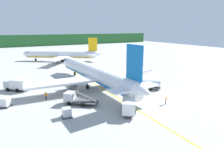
% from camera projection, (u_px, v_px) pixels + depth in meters
% --- Properties ---
extents(ground, '(240.00, 320.00, 0.20)m').
position_uv_depth(ground, '(81.00, 64.00, 81.85)').
color(ground, '#A8A8A3').
extents(distant_treeline, '(216.00, 6.00, 9.56)m').
position_uv_depth(distant_treeline, '(41.00, 40.00, 163.56)').
color(distant_treeline, '#28602D').
rests_on(distant_treeline, ground).
extents(airliner_foreground, '(34.65, 41.72, 11.90)m').
position_uv_depth(airliner_foreground, '(95.00, 74.00, 49.08)').
color(airliner_foreground, white).
rests_on(airliner_foreground, ground).
extents(airliner_mid_apron, '(32.58, 27.78, 10.72)m').
position_uv_depth(airliner_mid_apron, '(62.00, 55.00, 87.47)').
color(airliner_mid_apron, white).
rests_on(airliner_mid_apron, ground).
extents(service_truck_fuel, '(6.14, 5.77, 2.40)m').
position_uv_depth(service_truck_fuel, '(146.00, 83.00, 47.47)').
color(service_truck_fuel, silver).
rests_on(service_truck_fuel, ground).
extents(service_truck_baggage, '(6.24, 5.96, 2.71)m').
position_uv_depth(service_truck_baggage, '(75.00, 99.00, 37.95)').
color(service_truck_baggage, silver).
rests_on(service_truck_baggage, ground).
extents(service_truck_catering, '(5.28, 6.29, 2.68)m').
position_uv_depth(service_truck_catering, '(129.00, 104.00, 34.29)').
color(service_truck_catering, white).
rests_on(service_truck_catering, ground).
extents(service_truck_pushback, '(5.81, 5.73, 2.82)m').
position_uv_depth(service_truck_pushback, '(17.00, 84.00, 46.18)').
color(service_truck_pushback, silver).
rests_on(service_truck_pushback, ground).
extents(cargo_container_near, '(2.41, 2.41, 1.99)m').
position_uv_depth(cargo_container_near, '(5.00, 102.00, 36.59)').
color(cargo_container_near, '#333338').
rests_on(cargo_container_near, ground).
extents(cargo_container_mid, '(2.32, 2.32, 1.96)m').
position_uv_depth(cargo_container_mid, '(136.00, 93.00, 42.11)').
color(cargo_container_mid, '#333338').
rests_on(cargo_container_mid, ground).
extents(cargo_container_far, '(1.72, 1.72, 1.82)m').
position_uv_depth(cargo_container_far, '(67.00, 113.00, 32.37)').
color(cargo_container_far, '#333338').
rests_on(cargo_container_far, ground).
extents(crew_marshaller, '(0.47, 0.49, 1.62)m').
position_uv_depth(crew_marshaller, '(121.00, 84.00, 48.43)').
color(crew_marshaller, '#191E33').
rests_on(crew_marshaller, ground).
extents(crew_loader_left, '(0.48, 0.49, 1.68)m').
position_uv_depth(crew_loader_left, '(166.00, 100.00, 37.86)').
color(crew_loader_left, '#191E33').
rests_on(crew_loader_left, ground).
extents(crew_loader_right, '(0.53, 0.45, 1.61)m').
position_uv_depth(crew_loader_right, '(46.00, 95.00, 40.57)').
color(crew_loader_right, '#191E33').
rests_on(crew_loader_right, ground).
extents(crew_supervisor, '(0.49, 0.47, 1.74)m').
position_uv_depth(crew_supervisor, '(78.00, 93.00, 41.68)').
color(crew_supervisor, '#191E33').
rests_on(crew_supervisor, ground).
extents(apron_guide_line, '(0.30, 60.00, 0.01)m').
position_uv_depth(apron_guide_line, '(105.00, 91.00, 46.44)').
color(apron_guide_line, yellow).
rests_on(apron_guide_line, ground).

